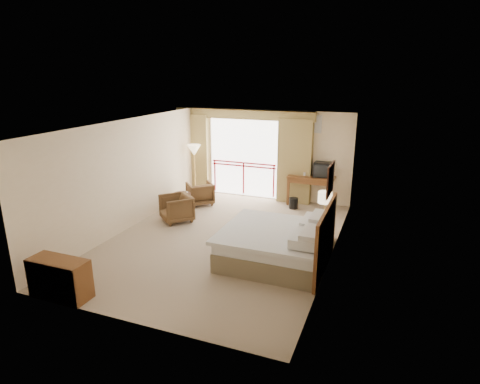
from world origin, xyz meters
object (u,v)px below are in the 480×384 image
at_px(table_lamp, 325,198).
at_px(dresser, 60,279).
at_px(side_table, 182,200).
at_px(floor_lamp, 194,152).
at_px(bed, 278,244).
at_px(nightstand, 323,228).
at_px(desk, 312,182).
at_px(wastebasket, 293,203).
at_px(armchair_near, 177,221).
at_px(armchair_far, 200,204).
at_px(tv, 322,170).

relative_size(table_lamp, dresser, 0.53).
distance_m(side_table, floor_lamp, 1.90).
xyz_separation_m(bed, side_table, (-3.30, 1.89, 0.00)).
height_order(bed, nightstand, bed).
xyz_separation_m(nightstand, side_table, (-3.98, 0.49, 0.09)).
bearing_deg(desk, wastebasket, -122.95).
bearing_deg(floor_lamp, side_table, -75.96).
xyz_separation_m(armchair_near, side_table, (-0.18, 0.61, 0.38)).
height_order(bed, wastebasket, bed).
bearing_deg(wastebasket, floor_lamp, 178.52).
bearing_deg(table_lamp, dresser, -132.49).
xyz_separation_m(armchair_far, dresser, (0.04, -5.47, 0.35)).
relative_size(side_table, dresser, 0.52).
relative_size(table_lamp, desk, 0.42).
bearing_deg(tv, desk, 170.93).
bearing_deg(dresser, armchair_near, 90.53).
xyz_separation_m(nightstand, dresser, (-3.81, -4.11, 0.06)).
relative_size(wastebasket, floor_lamp, 0.19).
relative_size(nightstand, wastebasket, 1.87).
xyz_separation_m(nightstand, tv, (-0.49, 2.48, 0.79)).
bearing_deg(armchair_far, tv, 155.57).
xyz_separation_m(bed, wastebasket, (-0.50, 3.36, -0.22)).
distance_m(armchair_near, side_table, 0.74).
relative_size(armchair_far, side_table, 1.30).
height_order(desk, armchair_far, desk).
relative_size(desk, tv, 2.84).
bearing_deg(bed, nightstand, 64.18).
bearing_deg(wastebasket, armchair_near, -141.59).
bearing_deg(nightstand, table_lamp, 94.15).
bearing_deg(armchair_far, wastebasket, 149.72).
bearing_deg(tv, armchair_far, -158.30).
xyz_separation_m(nightstand, armchair_far, (-3.86, 1.36, -0.29)).
height_order(bed, side_table, bed).
relative_size(bed, side_table, 3.84).
xyz_separation_m(bed, nightstand, (0.68, 1.40, -0.08)).
height_order(desk, dresser, desk).
height_order(desk, armchair_near, desk).
bearing_deg(dresser, armchair_far, 91.16).
relative_size(bed, nightstand, 3.63).
relative_size(wastebasket, armchair_near, 0.41).
distance_m(desk, wastebasket, 0.88).
bearing_deg(desk, table_lamp, -72.36).
bearing_deg(armchair_near, desk, 83.62).
bearing_deg(dresser, table_lamp, 48.21).
height_order(tv, floor_lamp, floor_lamp).
bearing_deg(armchair_near, bed, 19.72).
relative_size(armchair_near, side_table, 1.39).
xyz_separation_m(wastebasket, side_table, (-2.81, -1.47, 0.22)).
bearing_deg(dresser, nightstand, 47.87).
xyz_separation_m(tv, dresser, (-3.32, -6.60, -0.73)).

